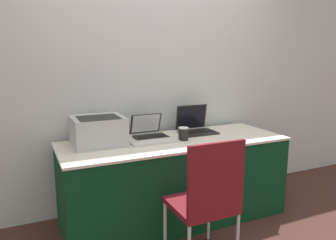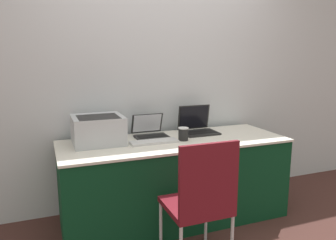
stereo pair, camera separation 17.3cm
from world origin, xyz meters
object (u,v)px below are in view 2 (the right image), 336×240
at_px(printer, 98,129).
at_px(external_keyboard, 154,142).
at_px(laptop_left, 150,132).
at_px(chair, 201,197).
at_px(laptop_right, 198,127).
at_px(mouse, 183,138).
at_px(coffee_cup, 183,134).

bearing_deg(printer, external_keyboard, -19.69).
distance_m(laptop_left, chair, 0.97).
bearing_deg(chair, printer, 122.45).
xyz_separation_m(printer, laptop_left, (0.49, 0.07, -0.08)).
bearing_deg(external_keyboard, chair, -82.02).
bearing_deg(printer, laptop_left, 7.83).
xyz_separation_m(laptop_right, mouse, (-0.24, -0.20, -0.04)).
height_order(printer, chair, printer).
relative_size(printer, mouse, 6.36).
xyz_separation_m(external_keyboard, mouse, (0.28, 0.01, 0.01)).
xyz_separation_m(external_keyboard, coffee_cup, (0.27, -0.01, 0.05)).
bearing_deg(external_keyboard, laptop_left, 80.91).
distance_m(laptop_right, mouse, 0.32).
bearing_deg(external_keyboard, printer, 160.31).
height_order(laptop_left, mouse, laptop_left).
bearing_deg(mouse, laptop_right, 39.98).
distance_m(coffee_cup, chair, 0.77).
distance_m(printer, chair, 1.08).
height_order(external_keyboard, chair, chair).
height_order(external_keyboard, coffee_cup, coffee_cup).
bearing_deg(chair, mouse, 75.68).
relative_size(external_keyboard, mouse, 6.24).
xyz_separation_m(coffee_cup, chair, (-0.17, -0.70, -0.28)).
height_order(coffee_cup, mouse, coffee_cup).
relative_size(external_keyboard, chair, 0.44).
relative_size(laptop_left, external_keyboard, 0.72).
bearing_deg(printer, coffee_cup, -13.24).
distance_m(printer, laptop_left, 0.50).
relative_size(printer, external_keyboard, 1.02).
distance_m(printer, mouse, 0.76).
distance_m(printer, coffee_cup, 0.75).
relative_size(laptop_left, laptop_right, 0.90).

